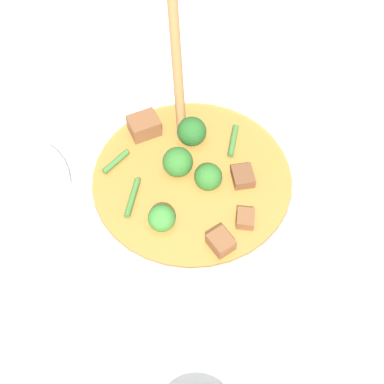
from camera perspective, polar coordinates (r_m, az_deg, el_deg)
ground_plane at (r=0.70m, az=0.00°, el=-3.09°), size 4.00×4.00×0.00m
stew_bowl at (r=0.65m, az=-0.01°, el=-0.34°), size 0.26×0.30×0.31m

